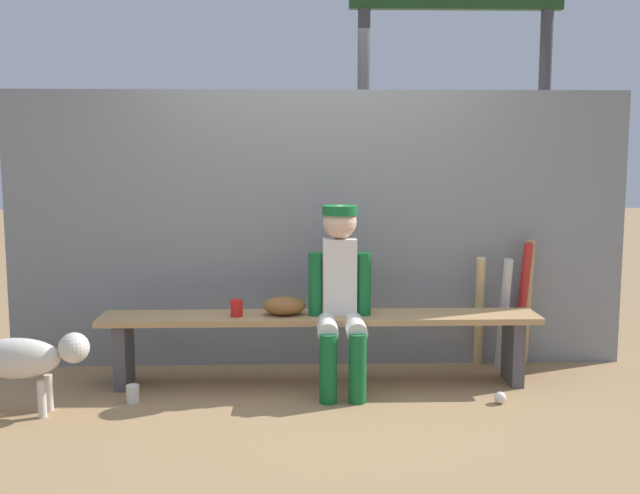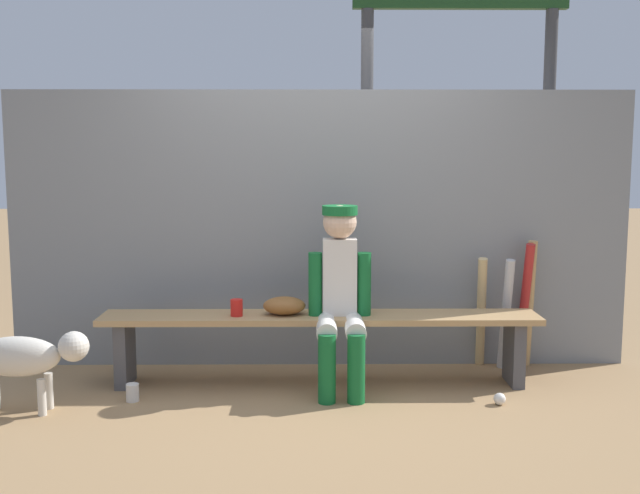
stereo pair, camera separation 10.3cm
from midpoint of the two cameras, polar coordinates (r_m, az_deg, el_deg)
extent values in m
plane|color=#9E7A51|center=(5.11, 0.59, -10.31)|extent=(30.00, 30.00, 0.00)
cube|color=gray|center=(5.37, 0.50, 1.31)|extent=(4.42, 0.03, 1.97)
cube|color=tan|center=(4.99, 0.59, -5.36)|extent=(2.89, 0.36, 0.04)
cube|color=#4C4C51|center=(5.19, -13.99, -7.77)|extent=(0.08, 0.29, 0.43)
cube|color=#4C4C51|center=(5.24, 15.03, -7.67)|extent=(0.08, 0.29, 0.43)
cube|color=silver|center=(4.94, 2.10, -2.28)|extent=(0.22, 0.13, 0.50)
sphere|color=beige|center=(4.90, 2.12, 1.90)|extent=(0.22, 0.22, 0.22)
cylinder|color=#14662D|center=(4.89, 2.12, 2.80)|extent=(0.23, 0.23, 0.06)
cylinder|color=silver|center=(4.81, 1.11, -6.09)|extent=(0.13, 0.38, 0.13)
cylinder|color=#14662D|center=(4.69, 1.17, -9.20)|extent=(0.11, 0.11, 0.43)
cylinder|color=#14662D|center=(4.93, 0.24, -2.90)|extent=(0.09, 0.09, 0.43)
cylinder|color=silver|center=(4.82, 3.26, -6.07)|extent=(0.13, 0.38, 0.13)
cylinder|color=#14662D|center=(4.69, 3.39, -9.18)|extent=(0.11, 0.11, 0.43)
cylinder|color=#14662D|center=(4.94, 3.96, -2.88)|extent=(0.09, 0.09, 0.43)
ellipsoid|color=brown|center=(4.98, -2.12, -4.46)|extent=(0.28, 0.20, 0.12)
cylinder|color=tan|center=(5.51, 12.63, -4.83)|extent=(0.11, 0.24, 0.81)
cylinder|color=#B7B7BC|center=(5.48, 14.41, -4.97)|extent=(0.08, 0.20, 0.80)
cylinder|color=#B22323|center=(5.58, 15.71, -4.27)|extent=(0.09, 0.22, 0.91)
cylinder|color=tan|center=(5.60, 16.05, -4.16)|extent=(0.07, 0.14, 0.92)
sphere|color=white|center=(4.84, 14.04, -11.09)|extent=(0.07, 0.07, 0.07)
cylinder|color=silver|center=(4.89, -13.40, -10.66)|extent=(0.08, 0.08, 0.11)
cylinder|color=red|center=(4.96, -5.73, -4.59)|extent=(0.08, 0.08, 0.11)
cylinder|color=#3F3F42|center=(6.14, 4.01, 5.26)|extent=(0.10, 0.10, 2.65)
cylinder|color=#3F3F42|center=(6.42, 17.17, 5.04)|extent=(0.10, 0.10, 2.65)
ellipsoid|color=beige|center=(4.82, -21.41, -7.72)|extent=(0.52, 0.20, 0.24)
sphere|color=beige|center=(4.69, -17.54, -7.19)|extent=(0.18, 0.18, 0.18)
cylinder|color=beige|center=(4.88, -19.25, -10.24)|extent=(0.05, 0.05, 0.22)
cylinder|color=beige|center=(4.77, -19.71, -10.66)|extent=(0.05, 0.05, 0.22)
camera|label=1|loc=(0.05, -89.40, 0.08)|focal=42.29mm
camera|label=2|loc=(0.05, 90.60, -0.08)|focal=42.29mm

